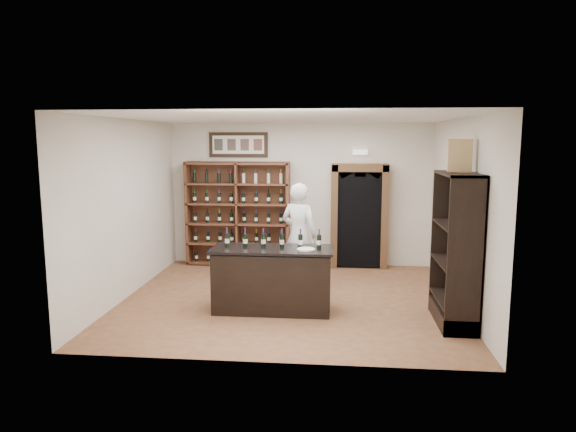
{
  "coord_description": "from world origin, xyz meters",
  "views": [
    {
      "loc": [
        0.78,
        -8.3,
        2.66
      ],
      "look_at": [
        -0.04,
        0.3,
        1.37
      ],
      "focal_mm": 32.0,
      "sensor_mm": 36.0,
      "label": 1
    }
  ],
  "objects_px": {
    "counter_bottle_0": "(227,240)",
    "wine_crate": "(460,155)",
    "tasting_counter": "(272,280)",
    "shopkeeper": "(299,235)",
    "wine_shelf": "(238,214)",
    "side_cabinet": "(457,273)"
  },
  "relations": [
    {
      "from": "wine_shelf",
      "to": "tasting_counter",
      "type": "relative_size",
      "value": 1.17
    },
    {
      "from": "wine_shelf",
      "to": "side_cabinet",
      "type": "distance_m",
      "value": 5.02
    },
    {
      "from": "counter_bottle_0",
      "to": "side_cabinet",
      "type": "xyz_separation_m",
      "value": [
        3.44,
        -0.36,
        -0.35
      ]
    },
    {
      "from": "tasting_counter",
      "to": "shopkeeper",
      "type": "distance_m",
      "value": 1.5
    },
    {
      "from": "counter_bottle_0",
      "to": "side_cabinet",
      "type": "bearing_deg",
      "value": -5.9
    },
    {
      "from": "tasting_counter",
      "to": "side_cabinet",
      "type": "height_order",
      "value": "side_cabinet"
    },
    {
      "from": "wine_shelf",
      "to": "wine_crate",
      "type": "bearing_deg",
      "value": -39.22
    },
    {
      "from": "tasting_counter",
      "to": "counter_bottle_0",
      "type": "xyz_separation_m",
      "value": [
        -0.72,
        0.06,
        0.61
      ]
    },
    {
      "from": "counter_bottle_0",
      "to": "wine_crate",
      "type": "distance_m",
      "value": 3.69
    },
    {
      "from": "counter_bottle_0",
      "to": "wine_crate",
      "type": "bearing_deg",
      "value": -3.93
    },
    {
      "from": "tasting_counter",
      "to": "side_cabinet",
      "type": "xyz_separation_m",
      "value": [
        2.72,
        -0.3,
        0.26
      ]
    },
    {
      "from": "counter_bottle_0",
      "to": "wine_crate",
      "type": "height_order",
      "value": "wine_crate"
    },
    {
      "from": "tasting_counter",
      "to": "shopkeeper",
      "type": "xyz_separation_m",
      "value": [
        0.32,
        1.4,
        0.45
      ]
    },
    {
      "from": "wine_shelf",
      "to": "counter_bottle_0",
      "type": "relative_size",
      "value": 7.33
    },
    {
      "from": "tasting_counter",
      "to": "wine_crate",
      "type": "xyz_separation_m",
      "value": [
        2.71,
        -0.18,
        1.94
      ]
    },
    {
      "from": "wine_crate",
      "to": "counter_bottle_0",
      "type": "bearing_deg",
      "value": -175.94
    },
    {
      "from": "side_cabinet",
      "to": "tasting_counter",
      "type": "bearing_deg",
      "value": 173.72
    },
    {
      "from": "counter_bottle_0",
      "to": "wine_shelf",
      "type": "bearing_deg",
      "value": 97.52
    },
    {
      "from": "tasting_counter",
      "to": "shopkeeper",
      "type": "relative_size",
      "value": 0.99
    },
    {
      "from": "counter_bottle_0",
      "to": "shopkeeper",
      "type": "xyz_separation_m",
      "value": [
        1.04,
        1.34,
        -0.16
      ]
    },
    {
      "from": "tasting_counter",
      "to": "wine_crate",
      "type": "distance_m",
      "value": 3.34
    },
    {
      "from": "wine_shelf",
      "to": "counter_bottle_0",
      "type": "distance_m",
      "value": 2.9
    }
  ]
}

